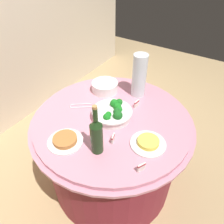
{
  "coord_description": "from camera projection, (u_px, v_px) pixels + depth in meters",
  "views": [
    {
      "loc": [
        -0.97,
        -0.62,
        1.75
      ],
      "look_at": [
        0.0,
        0.0,
        0.79
      ],
      "focal_mm": 34.78,
      "sensor_mm": 36.0,
      "label": 1
    }
  ],
  "objects": [
    {
      "name": "ground_plane",
      "position": [
        112.0,
        178.0,
        2.0
      ],
      "size": [
        6.0,
        6.0,
        0.0
      ],
      "primitive_type": "plane",
      "color": "tan"
    },
    {
      "name": "buffet_table",
      "position": [
        112.0,
        151.0,
        1.76
      ],
      "size": [
        1.16,
        1.16,
        0.74
      ],
      "color": "maroon",
      "rests_on": "ground_plane"
    },
    {
      "name": "broccoli_bowl",
      "position": [
        112.0,
        113.0,
        1.5
      ],
      "size": [
        0.28,
        0.28,
        0.11
      ],
      "color": "white",
      "rests_on": "buffet_table"
    },
    {
      "name": "plate_stack",
      "position": [
        105.0,
        87.0,
        1.76
      ],
      "size": [
        0.21,
        0.21,
        0.08
      ],
      "color": "white",
      "rests_on": "buffet_table"
    },
    {
      "name": "wine_bottle",
      "position": [
        96.0,
        135.0,
        1.22
      ],
      "size": [
        0.07,
        0.07,
        0.34
      ],
      "color": "#1B3416",
      "rests_on": "buffet_table"
    },
    {
      "name": "decorative_fruit_vase",
      "position": [
        139.0,
        78.0,
        1.65
      ],
      "size": [
        0.11,
        0.11,
        0.34
      ],
      "color": "silver",
      "rests_on": "buffet_table"
    },
    {
      "name": "serving_tongs",
      "position": [
        80.0,
        106.0,
        1.62
      ],
      "size": [
        0.13,
        0.15,
        0.01
      ],
      "color": "silver",
      "rests_on": "buffet_table"
    },
    {
      "name": "food_plate_peanuts",
      "position": [
        65.0,
        140.0,
        1.34
      ],
      "size": [
        0.22,
        0.22,
        0.04
      ],
      "color": "white",
      "rests_on": "buffet_table"
    },
    {
      "name": "food_plate_fried_egg",
      "position": [
        148.0,
        143.0,
        1.32
      ],
      "size": [
        0.22,
        0.22,
        0.04
      ],
      "color": "white",
      "rests_on": "buffet_table"
    },
    {
      "name": "label_placard_front",
      "position": [
        137.0,
        104.0,
        1.6
      ],
      "size": [
        0.05,
        0.02,
        0.05
      ],
      "color": "white",
      "rests_on": "buffet_table"
    },
    {
      "name": "label_placard_mid",
      "position": [
        141.0,
        167.0,
        1.17
      ],
      "size": [
        0.05,
        0.03,
        0.05
      ],
      "color": "white",
      "rests_on": "buffet_table"
    },
    {
      "name": "label_placard_rear",
      "position": [
        113.0,
        138.0,
        1.33
      ],
      "size": [
        0.05,
        0.02,
        0.05
      ],
      "color": "white",
      "rests_on": "buffet_table"
    }
  ]
}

